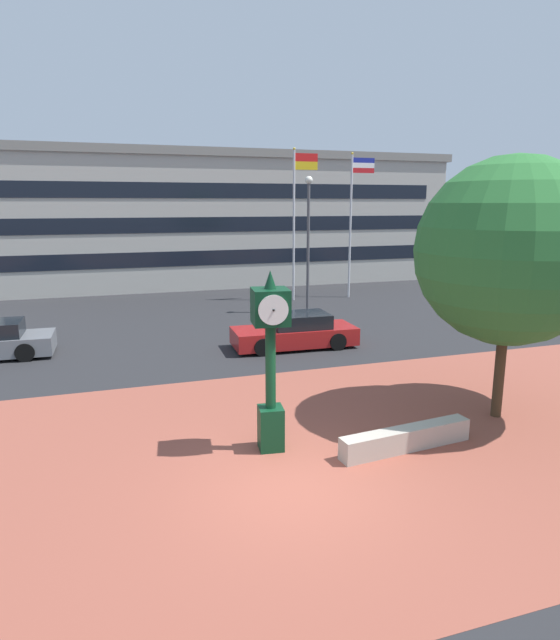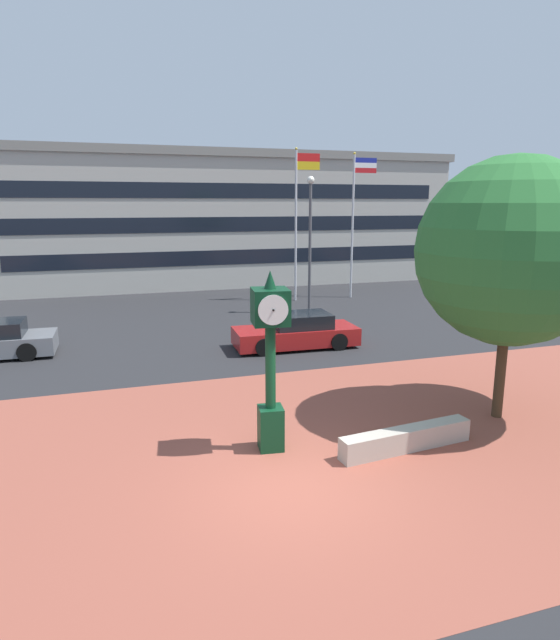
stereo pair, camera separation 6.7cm
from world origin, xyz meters
name	(u,v)px [view 1 (the left image)]	position (x,y,z in m)	size (l,w,h in m)	color
ground_plane	(294,487)	(0.00, 0.00, 0.00)	(200.00, 200.00, 0.00)	#262628
plaza_brick_paving	(273,455)	(0.00, 1.38, 0.00)	(44.00, 10.76, 0.01)	brown
planter_wall	(406,439)	(2.86, 0.74, 0.25)	(3.20, 0.40, 0.50)	#ADA393
street_clock	(270,353)	(0.05, 1.69, 2.18)	(0.83, 0.88, 3.95)	#0C381E
plaza_tree	(514,255)	(6.28, 1.85, 4.06)	(4.84, 4.50, 6.42)	#42301E
car_street_mid	(296,332)	(3.44, 9.55, 0.57)	(4.63, 1.99, 1.28)	maroon
car_street_far	(521,314)	(13.94, 9.70, 0.57)	(4.52, 1.94, 1.28)	#B7BABF
flagpole_primary	(296,214)	(6.80, 18.94, 4.70)	(1.40, 0.14, 8.14)	silver
flagpole_secondary	(353,215)	(10.16, 18.94, 4.61)	(1.43, 0.14, 8.00)	silver
civic_building	(212,217)	(4.61, 31.41, 4.27)	(30.28, 15.45, 8.52)	#B2ADA3
street_lamp_post	(308,231)	(6.17, 15.44, 4.00)	(0.36, 0.36, 6.52)	#4C4C51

